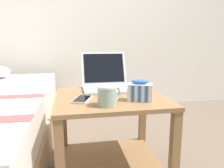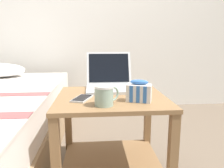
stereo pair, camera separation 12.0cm
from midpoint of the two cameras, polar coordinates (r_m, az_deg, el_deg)
back_wall at (r=2.87m, az=-1.68°, el=18.89°), size 8.00×0.05×2.50m
bedside_table at (r=1.32m, az=2.49°, el=-11.50°), size 0.62×0.57×0.55m
laptop at (r=1.44m, az=1.89°, el=0.55°), size 0.31×0.33×0.24m
mug_front_left at (r=1.07m, az=1.25°, el=-2.81°), size 0.13×0.10×0.10m
snack_bag at (r=1.16m, az=10.01°, el=-2.04°), size 0.14×0.11×0.12m
cell_phone at (r=1.20m, az=-4.98°, el=-3.79°), size 0.12×0.17×0.01m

